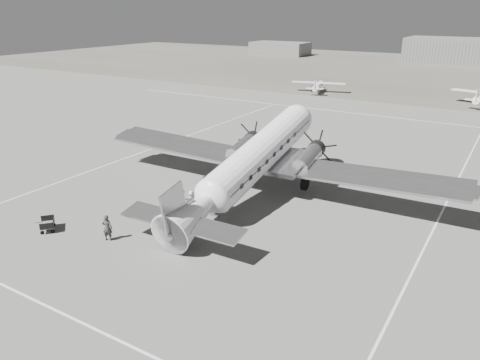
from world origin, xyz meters
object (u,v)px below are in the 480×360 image
baggage_cart_far (47,225)px  ground_crew (107,228)px  light_plane_left (318,87)px  ramp_agent (183,202)px  passenger (192,201)px  dc3_airliner (253,162)px  baggage_cart_near (167,219)px  shed_secondary (280,48)px

baggage_cart_far → ground_crew: bearing=54.6°
light_plane_left → ramp_agent: bearing=-91.3°
passenger → ground_crew: bearing=164.9°
dc3_airliner → baggage_cart_near: dc3_airliner is taller
dc3_airliner → light_plane_left: 51.98m
baggage_cart_near → ramp_agent: size_ratio=0.89×
dc3_airliner → ramp_agent: (-2.88, -5.34, -2.07)m
dc3_airliner → ground_crew: dc3_airliner is taller
baggage_cart_near → ramp_agent: ramp_agent is taller
baggage_cart_near → baggage_cart_far: size_ratio=1.17×
ground_crew → shed_secondary: bearing=-92.1°
baggage_cart_near → ground_crew: 4.28m
baggage_cart_far → baggage_cart_near: bearing=78.2°
baggage_cart_far → ramp_agent: 9.49m
dc3_airliner → baggage_cart_near: 8.30m
shed_secondary → baggage_cart_far: bearing=-70.2°
ramp_agent → passenger: size_ratio=1.22×
light_plane_left → ground_crew: bearing=-94.0°
baggage_cart_far → dc3_airliner: bearing=94.3°
shed_secondary → passenger: 126.00m
dc3_airliner → light_plane_left: size_ratio=3.27×
passenger → baggage_cart_far: bearing=140.5°
baggage_cart_far → passenger: 10.21m
ground_crew → ramp_agent: ramp_agent is taller
dc3_airliner → baggage_cart_far: dc3_airliner is taller
passenger → light_plane_left: bearing=12.5°
light_plane_left → passenger: size_ratio=6.13×
ramp_agent → baggage_cart_near: bearing=-158.0°
dc3_airliner → light_plane_left: bearing=105.4°
shed_secondary → dc3_airliner: bearing=-64.3°
dc3_airliner → ground_crew: size_ratio=17.68×
shed_secondary → baggage_cart_far: shed_secondary is taller
baggage_cart_far → shed_secondary: bearing=150.7°
dc3_airliner → ground_crew: (-4.56, -11.26, -2.14)m
baggage_cart_near → ground_crew: size_ratio=0.97×
shed_secondary → light_plane_left: (38.52, -61.11, -0.98)m
dc3_airliner → baggage_cart_near: bearing=-111.2°
light_plane_left → ramp_agent: light_plane_left is taller
dc3_airliner → ramp_agent: bearing=-119.7°
baggage_cart_near → ramp_agent: bearing=56.3°
light_plane_left → ground_crew: 61.88m
shed_secondary → baggage_cart_near: size_ratio=10.31×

